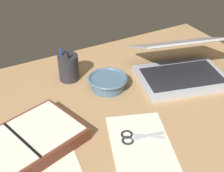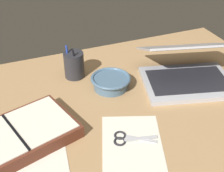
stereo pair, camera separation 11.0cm
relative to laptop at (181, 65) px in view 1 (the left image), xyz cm
name	(u,v)px [view 1 (the left image)]	position (x,y,z in cm)	size (l,w,h in cm)	color
desk_top	(124,113)	(-31.67, -8.72, -6.22)	(140.00, 100.00, 2.00)	tan
laptop	(181,65)	(0.00, 0.00, 0.00)	(41.48, 38.85, 18.75)	#B7B7BC
bowl	(108,82)	(-29.74, 6.70, -2.46)	(15.46, 15.46, 4.90)	slate
pen_cup	(69,67)	(-40.35, 19.92, 0.18)	(8.04, 8.04, 13.78)	#28282D
planner	(23,145)	(-67.64, -10.36, -3.00)	(40.24, 30.89, 4.62)	brown
scissors	(132,137)	(-36.08, -21.65, -4.88)	(13.58, 9.51, 0.80)	#B7B7BC
paper_sheet_front	(141,144)	(-35.30, -25.33, -5.14)	(18.36, 28.36, 0.16)	silver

